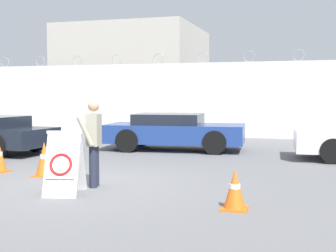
# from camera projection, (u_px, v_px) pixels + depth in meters

# --- Properties ---
(ground_plane) EXTENTS (90.00, 90.00, 0.00)m
(ground_plane) POSITION_uv_depth(u_px,v_px,m) (79.00, 184.00, 9.34)
(ground_plane) COLOR slate
(perimeter_wall) EXTENTS (36.00, 0.30, 3.58)m
(perimeter_wall) POSITION_uv_depth(u_px,v_px,m) (202.00, 100.00, 19.88)
(perimeter_wall) COLOR silver
(perimeter_wall) RESTS_ON ground_plane
(building_block) EXTENTS (7.09, 6.74, 5.47)m
(building_block) POSITION_uv_depth(u_px,v_px,m) (135.00, 78.00, 26.37)
(building_block) COLOR #B2ADA3
(building_block) RESTS_ON ground_plane
(barricade_sign) EXTENTS (0.77, 0.94, 1.14)m
(barricade_sign) POSITION_uv_depth(u_px,v_px,m) (64.00, 163.00, 8.31)
(barricade_sign) COLOR white
(barricade_sign) RESTS_ON ground_plane
(security_guard) EXTENTS (0.37, 0.65, 1.67)m
(security_guard) POSITION_uv_depth(u_px,v_px,m) (94.00, 139.00, 8.99)
(security_guard) COLOR #232838
(security_guard) RESTS_ON ground_plane
(traffic_cone_near) EXTENTS (0.40, 0.40, 0.64)m
(traffic_cone_near) POSITION_uv_depth(u_px,v_px,m) (235.00, 190.00, 7.23)
(traffic_cone_near) COLOR orange
(traffic_cone_near) RESTS_ON ground_plane
(traffic_cone_far) EXTENTS (0.43, 0.43, 0.75)m
(traffic_cone_far) POSITION_uv_depth(u_px,v_px,m) (44.00, 159.00, 10.23)
(traffic_cone_far) COLOR orange
(traffic_cone_far) RESTS_ON ground_plane
(parked_car_rear_sedan) EXTENTS (4.50, 2.26, 1.17)m
(parked_car_rear_sedan) POSITION_uv_depth(u_px,v_px,m) (174.00, 131.00, 14.99)
(parked_car_rear_sedan) COLOR black
(parked_car_rear_sedan) RESTS_ON ground_plane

